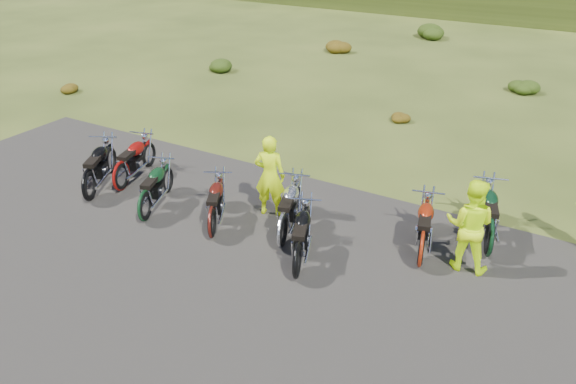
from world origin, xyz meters
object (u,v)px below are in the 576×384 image
Objects in this scene: motorcycle_7 at (486,255)px; person_middle at (270,177)px; motorcycle_0 at (92,201)px; motorcycle_3 at (282,247)px.

motorcycle_7 is 4.79m from person_middle.
motorcycle_0 is at bearing 88.69° from motorcycle_7.
person_middle reaches higher than motorcycle_0.
motorcycle_0 is 4.43m from person_middle.
motorcycle_0 is 1.04× the size of motorcycle_3.
motorcycle_0 is 1.17× the size of person_middle.
motorcycle_7 is at bearing 173.59° from person_middle.
motorcycle_3 is 1.68m from person_middle.
person_middle is at bearing 24.14° from motorcycle_3.
motorcycle_0 is 4.99m from motorcycle_3.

